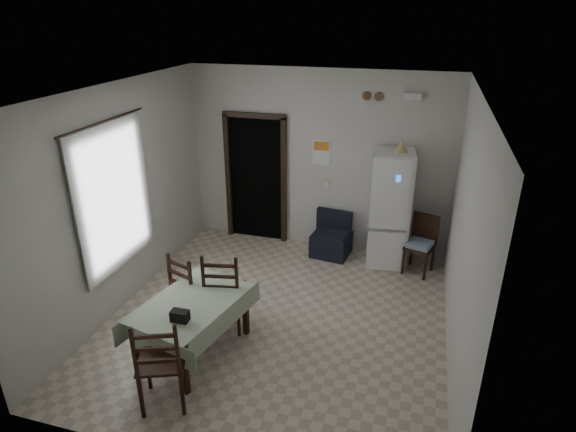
# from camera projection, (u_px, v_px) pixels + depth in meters

# --- Properties ---
(ground) EXTENTS (4.50, 4.50, 0.00)m
(ground) POSITION_uv_depth(u_px,v_px,m) (277.00, 319.00, 6.24)
(ground) COLOR #C0B09C
(ground) RESTS_ON ground
(ceiling) EXTENTS (4.20, 4.50, 0.02)m
(ceiling) POSITION_uv_depth(u_px,v_px,m) (275.00, 91.00, 5.08)
(ceiling) COLOR white
(ceiling) RESTS_ON ground
(wall_back) EXTENTS (4.20, 0.02, 2.90)m
(wall_back) POSITION_uv_depth(u_px,v_px,m) (318.00, 162.00, 7.64)
(wall_back) COLOR beige
(wall_back) RESTS_ON ground
(wall_front) EXTENTS (4.20, 0.02, 2.90)m
(wall_front) POSITION_uv_depth(u_px,v_px,m) (189.00, 331.00, 3.68)
(wall_front) COLOR beige
(wall_front) RESTS_ON ground
(wall_left) EXTENTS (0.02, 4.50, 2.90)m
(wall_left) POSITION_uv_depth(u_px,v_px,m) (121.00, 199.00, 6.19)
(wall_left) COLOR beige
(wall_left) RESTS_ON ground
(wall_right) EXTENTS (0.02, 4.50, 2.90)m
(wall_right) POSITION_uv_depth(u_px,v_px,m) (464.00, 239.00, 5.13)
(wall_right) COLOR beige
(wall_right) RESTS_ON ground
(doorway) EXTENTS (1.06, 0.52, 2.22)m
(doorway) POSITION_uv_depth(u_px,v_px,m) (260.00, 175.00, 8.24)
(doorway) COLOR black
(doorway) RESTS_ON ground
(window_recess) EXTENTS (0.10, 1.20, 1.60)m
(window_recess) POSITION_uv_depth(u_px,v_px,m) (107.00, 197.00, 5.98)
(window_recess) COLOR silver
(window_recess) RESTS_ON ground
(curtain) EXTENTS (0.02, 1.45, 1.85)m
(curtain) POSITION_uv_depth(u_px,v_px,m) (114.00, 198.00, 5.96)
(curtain) COLOR silver
(curtain) RESTS_ON ground
(curtain_rod) EXTENTS (0.02, 1.60, 0.02)m
(curtain_rod) POSITION_uv_depth(u_px,v_px,m) (103.00, 121.00, 5.57)
(curtain_rod) COLOR black
(curtain_rod) RESTS_ON ground
(calendar) EXTENTS (0.28, 0.02, 0.40)m
(calendar) POSITION_uv_depth(u_px,v_px,m) (321.00, 152.00, 7.55)
(calendar) COLOR white
(calendar) RESTS_ON ground
(calendar_image) EXTENTS (0.24, 0.01, 0.14)m
(calendar_image) POSITION_uv_depth(u_px,v_px,m) (322.00, 146.00, 7.50)
(calendar_image) COLOR orange
(calendar_image) RESTS_ON ground
(light_switch) EXTENTS (0.08, 0.02, 0.12)m
(light_switch) POSITION_uv_depth(u_px,v_px,m) (327.00, 184.00, 7.73)
(light_switch) COLOR beige
(light_switch) RESTS_ON ground
(vent_left) EXTENTS (0.12, 0.03, 0.12)m
(vent_left) POSITION_uv_depth(u_px,v_px,m) (367.00, 96.00, 7.02)
(vent_left) COLOR brown
(vent_left) RESTS_ON ground
(vent_right) EXTENTS (0.12, 0.03, 0.12)m
(vent_right) POSITION_uv_depth(u_px,v_px,m) (379.00, 97.00, 6.98)
(vent_right) COLOR brown
(vent_right) RESTS_ON ground
(emergency_light) EXTENTS (0.25, 0.07, 0.09)m
(emergency_light) POSITION_uv_depth(u_px,v_px,m) (412.00, 96.00, 6.82)
(emergency_light) COLOR white
(emergency_light) RESTS_ON ground
(fridge) EXTENTS (0.65, 0.65, 1.80)m
(fridge) POSITION_uv_depth(u_px,v_px,m) (390.00, 209.00, 7.28)
(fridge) COLOR white
(fridge) RESTS_ON ground
(tan_cone) EXTENTS (0.21, 0.21, 0.17)m
(tan_cone) POSITION_uv_depth(u_px,v_px,m) (401.00, 146.00, 6.87)
(tan_cone) COLOR tan
(tan_cone) RESTS_ON fridge
(navy_seat) EXTENTS (0.65, 0.63, 0.70)m
(navy_seat) POSITION_uv_depth(u_px,v_px,m) (331.00, 235.00, 7.72)
(navy_seat) COLOR black
(navy_seat) RESTS_ON ground
(corner_chair) EXTENTS (0.49, 0.49, 0.90)m
(corner_chair) POSITION_uv_depth(u_px,v_px,m) (420.00, 246.00, 7.16)
(corner_chair) COLOR black
(corner_chair) RESTS_ON ground
(dining_table) EXTENTS (1.14, 1.48, 0.69)m
(dining_table) POSITION_uv_depth(u_px,v_px,m) (193.00, 327.00, 5.52)
(dining_table) COLOR #A6B99E
(dining_table) RESTS_ON ground
(black_bag) EXTENTS (0.19, 0.12, 0.12)m
(black_bag) POSITION_uv_depth(u_px,v_px,m) (180.00, 316.00, 5.04)
(black_bag) COLOR black
(black_bag) RESTS_ON dining_table
(dining_chair_far_left) EXTENTS (0.54, 0.54, 0.99)m
(dining_chair_far_left) POSITION_uv_depth(u_px,v_px,m) (192.00, 286.00, 6.03)
(dining_chair_far_left) COLOR black
(dining_chair_far_left) RESTS_ON ground
(dining_chair_far_right) EXTENTS (0.55, 0.55, 1.09)m
(dining_chair_far_right) POSITION_uv_depth(u_px,v_px,m) (225.00, 288.00, 5.91)
(dining_chair_far_right) COLOR black
(dining_chair_far_right) RESTS_ON ground
(dining_chair_near_head) EXTENTS (0.60, 0.60, 1.07)m
(dining_chair_near_head) POSITION_uv_depth(u_px,v_px,m) (162.00, 359.00, 4.73)
(dining_chair_near_head) COLOR black
(dining_chair_near_head) RESTS_ON ground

